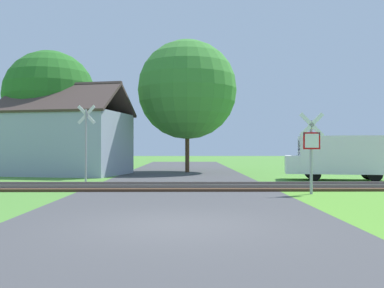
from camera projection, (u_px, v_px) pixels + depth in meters
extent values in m
plane|color=#4C8433|center=(173.00, 226.00, 8.95)|extent=(160.00, 160.00, 0.00)
cube|color=#424244|center=(176.00, 211.00, 10.95)|extent=(7.53, 80.00, 0.01)
cube|color=#422D1E|center=(180.00, 187.00, 17.13)|extent=(60.00, 2.60, 0.10)
cube|color=slate|center=(180.00, 183.00, 17.85)|extent=(60.00, 0.08, 0.12)
cube|color=slate|center=(180.00, 186.00, 16.42)|extent=(60.00, 0.08, 0.12)
cylinder|color=#9E9EA5|center=(311.00, 157.00, 15.08)|extent=(0.10, 0.10, 2.60)
cube|color=red|center=(312.00, 141.00, 15.02)|extent=(0.60, 0.03, 0.60)
cube|color=white|center=(312.00, 141.00, 15.00)|extent=(0.49, 0.01, 0.49)
cube|color=white|center=(312.00, 125.00, 15.03)|extent=(0.88, 0.03, 0.88)
cube|color=white|center=(312.00, 125.00, 15.03)|extent=(0.88, 0.03, 0.88)
cylinder|color=#9E9EA5|center=(86.00, 146.00, 19.37)|extent=(0.09, 0.09, 3.40)
cube|color=white|center=(86.00, 115.00, 19.44)|extent=(0.87, 0.20, 0.88)
cube|color=white|center=(86.00, 115.00, 19.44)|extent=(0.87, 0.20, 0.88)
cube|color=#99A3B7|center=(67.00, 144.00, 26.18)|extent=(7.67, 6.47, 3.77)
cube|color=#473833|center=(57.00, 97.00, 24.96)|extent=(7.51, 4.38, 2.01)
cube|color=#473833|center=(77.00, 101.00, 27.46)|extent=(7.51, 4.38, 2.01)
cube|color=brown|center=(95.00, 98.00, 25.83)|extent=(0.60, 0.60, 1.10)
cylinder|color=#513823|center=(187.00, 149.00, 29.01)|extent=(0.28, 0.28, 3.08)
sphere|color=#3D8433|center=(187.00, 90.00, 29.05)|extent=(6.73, 6.73, 6.73)
cylinder|color=#513823|center=(50.00, 152.00, 27.85)|extent=(0.28, 0.28, 2.79)
sphere|color=#286B23|center=(50.00, 96.00, 27.89)|extent=(5.92, 5.92, 5.92)
cube|color=white|center=(342.00, 155.00, 21.65)|extent=(4.48, 2.66, 1.90)
cube|color=white|center=(292.00, 164.00, 22.08)|extent=(1.03, 1.91, 0.90)
cube|color=#19232D|center=(299.00, 148.00, 22.02)|extent=(0.35, 1.59, 0.85)
cube|color=navy|center=(339.00, 161.00, 22.58)|extent=(3.71, 0.73, 0.16)
cylinder|color=black|center=(311.00, 172.00, 22.66)|extent=(0.70, 0.31, 0.68)
cylinder|color=black|center=(314.00, 174.00, 21.12)|extent=(0.70, 0.31, 0.68)
cylinder|color=black|center=(368.00, 173.00, 22.15)|extent=(0.70, 0.31, 0.68)
cylinder|color=black|center=(375.00, 175.00, 20.61)|extent=(0.70, 0.31, 0.68)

